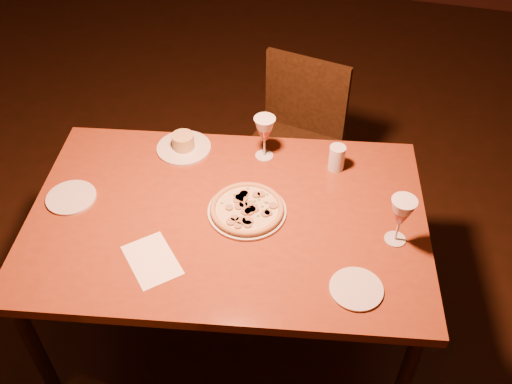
# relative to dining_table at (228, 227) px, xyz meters

# --- Properties ---
(floor) EXTENTS (7.00, 7.00, 0.00)m
(floor) POSITION_rel_dining_table_xyz_m (-0.07, 0.19, -0.72)
(floor) COLOR black
(floor) RESTS_ON ground
(dining_table) EXTENTS (1.62, 1.19, 0.79)m
(dining_table) POSITION_rel_dining_table_xyz_m (0.00, 0.00, 0.00)
(dining_table) COLOR brown
(dining_table) RESTS_ON floor
(chair_far) EXTENTS (0.51, 0.51, 0.90)m
(chair_far) POSITION_rel_dining_table_xyz_m (0.09, 0.86, -0.21)
(chair_far) COLOR black
(chair_far) RESTS_ON floor
(pizza_plate) EXTENTS (0.29, 0.29, 0.03)m
(pizza_plate) POSITION_rel_dining_table_xyz_m (0.07, 0.03, 0.09)
(pizza_plate) COLOR silver
(pizza_plate) RESTS_ON dining_table
(ramekin_saucer) EXTENTS (0.23, 0.23, 0.07)m
(ramekin_saucer) POSITION_rel_dining_table_xyz_m (-0.29, 0.32, 0.09)
(ramekin_saucer) COLOR silver
(ramekin_saucer) RESTS_ON dining_table
(wine_glass_far) EXTENTS (0.09, 0.09, 0.19)m
(wine_glass_far) POSITION_rel_dining_table_xyz_m (0.05, 0.36, 0.17)
(wine_glass_far) COLOR #AB4E47
(wine_glass_far) RESTS_ON dining_table
(wine_glass_right) EXTENTS (0.09, 0.09, 0.20)m
(wine_glass_right) POSITION_rel_dining_table_xyz_m (0.61, 0.04, 0.17)
(wine_glass_right) COLOR #AB4E47
(wine_glass_right) RESTS_ON dining_table
(water_tumbler) EXTENTS (0.06, 0.06, 0.11)m
(water_tumbler) POSITION_rel_dining_table_xyz_m (0.35, 0.36, 0.12)
(water_tumbler) COLOR silver
(water_tumbler) RESTS_ON dining_table
(side_plate_left) EXTENTS (0.19, 0.19, 0.01)m
(side_plate_left) POSITION_rel_dining_table_xyz_m (-0.60, -0.07, 0.07)
(side_plate_left) COLOR silver
(side_plate_left) RESTS_ON dining_table
(side_plate_near) EXTENTS (0.18, 0.18, 0.01)m
(side_plate_near) POSITION_rel_dining_table_xyz_m (0.51, -0.22, 0.07)
(side_plate_near) COLOR silver
(side_plate_near) RESTS_ON dining_table
(menu_card) EXTENTS (0.26, 0.26, 0.00)m
(menu_card) POSITION_rel_dining_table_xyz_m (-0.19, -0.27, 0.07)
(menu_card) COLOR white
(menu_card) RESTS_ON dining_table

